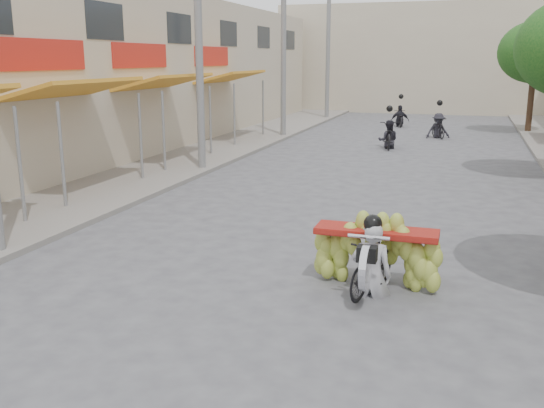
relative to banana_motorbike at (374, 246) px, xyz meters
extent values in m
plane|color=#57575C|center=(-1.35, -3.38, -0.71)|extent=(120.00, 120.00, 0.00)
cube|color=gray|center=(-8.35, 11.62, -0.65)|extent=(4.00, 60.00, 0.12)
cube|color=#BEB096|center=(-13.35, 10.62, 2.29)|extent=(8.00, 40.00, 6.00)
cylinder|color=slate|center=(-7.65, 1.42, 0.57)|extent=(0.08, 0.08, 2.55)
cube|color=orange|center=(-8.47, 4.62, 2.04)|extent=(1.77, 4.00, 0.53)
cylinder|color=slate|center=(-7.65, 2.82, 0.57)|extent=(0.08, 0.08, 2.55)
cylinder|color=slate|center=(-7.65, 6.42, 0.57)|extent=(0.08, 0.08, 2.55)
cube|color=red|center=(-9.35, 4.62, 2.89)|extent=(0.10, 3.50, 0.80)
cube|color=orange|center=(-8.47, 9.62, 2.04)|extent=(1.77, 4.00, 0.53)
cylinder|color=slate|center=(-7.65, 7.82, 0.57)|extent=(0.08, 0.08, 2.55)
cylinder|color=slate|center=(-7.65, 11.42, 0.57)|extent=(0.08, 0.08, 2.55)
cube|color=red|center=(-9.35, 9.62, 2.89)|extent=(0.10, 3.50, 0.80)
cube|color=orange|center=(-8.47, 15.62, 2.04)|extent=(1.77, 4.00, 0.53)
cylinder|color=slate|center=(-7.65, 13.82, 0.57)|extent=(0.08, 0.08, 2.55)
cylinder|color=slate|center=(-7.65, 17.42, 0.57)|extent=(0.08, 0.08, 2.55)
cube|color=red|center=(-9.35, 15.62, 2.89)|extent=(0.10, 3.50, 0.80)
cube|color=#1E2328|center=(-9.37, 7.62, 3.89)|extent=(0.08, 2.00, 1.10)
cube|color=#1E2328|center=(-9.37, 12.62, 3.89)|extent=(0.08, 2.00, 1.10)
cube|color=#1E2328|center=(-9.37, 17.62, 3.89)|extent=(0.08, 2.00, 1.10)
cube|color=#1E2328|center=(-9.37, 22.62, 3.89)|extent=(0.08, 2.00, 1.10)
cube|color=#1E2328|center=(-9.37, 27.62, 3.89)|extent=(0.08, 2.00, 1.10)
cube|color=#BEB096|center=(-1.35, 34.62, 2.79)|extent=(20.00, 6.00, 7.00)
cylinder|color=slate|center=(-6.75, 8.62, 3.29)|extent=(0.24, 0.24, 8.00)
cylinder|color=slate|center=(-6.75, 17.62, 3.29)|extent=(0.24, 0.24, 8.00)
cylinder|color=slate|center=(-6.75, 26.62, 3.29)|extent=(0.24, 0.24, 8.00)
cylinder|color=#3A2719|center=(4.05, 22.62, 0.89)|extent=(0.28, 0.28, 3.20)
ellipsoid|color=#235419|center=(4.05, 22.62, 3.09)|extent=(3.40, 3.40, 2.90)
imported|color=black|center=(0.00, -0.14, -0.26)|extent=(0.83, 1.58, 0.89)
cylinder|color=silver|center=(0.00, -0.79, -0.09)|extent=(0.10, 0.66, 0.66)
cube|color=black|center=(0.00, -0.69, 0.09)|extent=(0.28, 0.22, 0.22)
cylinder|color=silver|center=(0.00, -0.59, 0.31)|extent=(0.60, 0.05, 0.05)
cube|color=maroon|center=(0.00, 0.21, 0.17)|extent=(1.89, 0.55, 0.10)
imported|color=#B5B5BD|center=(0.00, -0.19, 0.44)|extent=(0.61, 0.45, 1.70)
sphere|color=black|center=(0.00, -0.22, 1.26)|extent=(0.28, 0.28, 0.28)
imported|color=black|center=(-1.72, 15.49, -0.20)|extent=(0.94, 1.88, 1.01)
imported|color=#24232A|center=(-1.72, 15.49, 0.42)|extent=(0.86, 0.60, 1.65)
sphere|color=black|center=(-1.72, 15.49, 0.87)|extent=(0.26, 0.26, 0.26)
imported|color=black|center=(0.02, 19.41, -0.22)|extent=(1.06, 1.71, 0.97)
imported|color=#24232A|center=(0.02, 19.41, 0.42)|extent=(1.19, 0.91, 1.65)
sphere|color=black|center=(0.02, 19.41, 0.87)|extent=(0.26, 0.26, 0.26)
imported|color=black|center=(-2.14, 23.70, -0.29)|extent=(0.83, 1.56, 0.83)
imported|color=#24232A|center=(-2.14, 23.70, 0.42)|extent=(1.06, 0.72, 1.65)
sphere|color=black|center=(-2.14, 23.70, 0.87)|extent=(0.26, 0.26, 0.26)
camera|label=1|loc=(1.21, -8.90, 2.78)|focal=40.00mm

